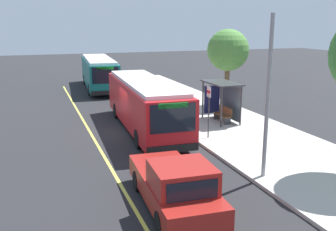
% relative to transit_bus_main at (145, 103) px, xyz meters
% --- Properties ---
extents(ground_plane, '(120.00, 120.00, 0.00)m').
position_rel_transit_bus_main_xyz_m(ground_plane, '(0.02, -1.01, -1.62)').
color(ground_plane, '#232326').
extents(sidewalk_curb, '(44.00, 6.40, 0.15)m').
position_rel_transit_bus_main_xyz_m(sidewalk_curb, '(0.02, 4.99, -1.54)').
color(sidewalk_curb, '#B7B2A8').
rests_on(sidewalk_curb, ground_plane).
extents(lane_stripe_center, '(36.00, 0.14, 0.01)m').
position_rel_transit_bus_main_xyz_m(lane_stripe_center, '(0.02, -3.21, -1.61)').
color(lane_stripe_center, '#E0D64C').
rests_on(lane_stripe_center, ground_plane).
extents(transit_bus_main, '(11.09, 3.09, 2.95)m').
position_rel_transit_bus_main_xyz_m(transit_bus_main, '(0.00, 0.00, 0.00)').
color(transit_bus_main, red).
rests_on(transit_bus_main, ground_plane).
extents(transit_bus_second, '(11.21, 3.35, 2.95)m').
position_rel_transit_bus_main_xyz_m(transit_bus_second, '(-15.52, -0.02, 0.00)').
color(transit_bus_second, '#146B66').
rests_on(transit_bus_second, ground_plane).
extents(pickup_truck, '(5.50, 2.30, 1.85)m').
position_rel_transit_bus_main_xyz_m(pickup_truck, '(10.04, -1.91, -0.76)').
color(pickup_truck, maroon).
rests_on(pickup_truck, ground_plane).
extents(bus_shelter, '(2.90, 1.60, 2.48)m').
position_rel_transit_bus_main_xyz_m(bus_shelter, '(0.08, 5.04, 0.30)').
color(bus_shelter, '#333338').
rests_on(bus_shelter, sidewalk_curb).
extents(waiting_bench, '(1.60, 0.48, 0.95)m').
position_rel_transit_bus_main_xyz_m(waiting_bench, '(0.45, 4.95, -0.98)').
color(waiting_bench, brown).
rests_on(waiting_bench, sidewalk_curb).
extents(route_sign_post, '(0.44, 0.08, 2.80)m').
position_rel_transit_bus_main_xyz_m(route_sign_post, '(3.23, 2.58, 0.34)').
color(route_sign_post, '#333338').
rests_on(route_sign_post, sidewalk_curb).
extents(street_tree_upstreet, '(3.03, 3.03, 5.63)m').
position_rel_transit_bus_main_xyz_m(street_tree_upstreet, '(-3.85, 7.46, 2.61)').
color(street_tree_upstreet, brown).
rests_on(street_tree_upstreet, sidewalk_curb).
extents(utility_pole, '(0.16, 0.16, 6.40)m').
position_rel_transit_bus_main_xyz_m(utility_pole, '(8.82, 2.38, 1.73)').
color(utility_pole, gray).
rests_on(utility_pole, sidewalk_curb).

